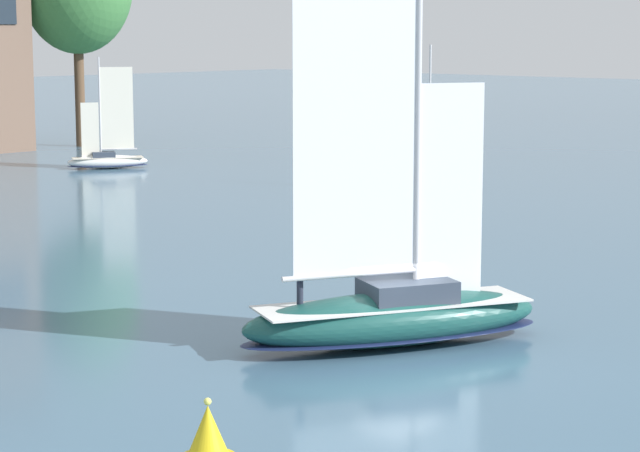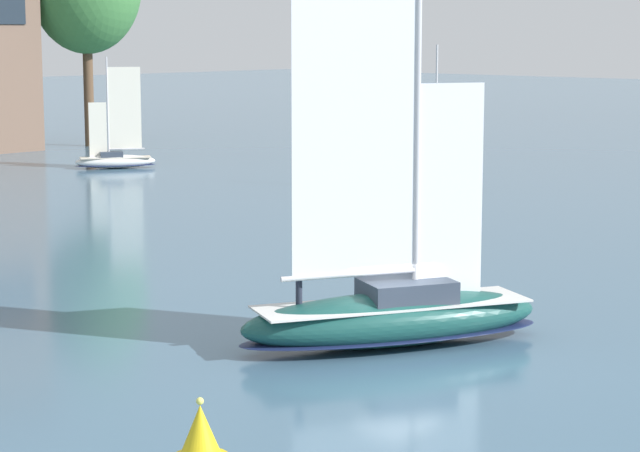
{
  "view_description": "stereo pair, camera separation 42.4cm",
  "coord_description": "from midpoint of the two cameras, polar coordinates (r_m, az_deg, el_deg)",
  "views": [
    {
      "loc": [
        -29.03,
        -23.31,
        9.51
      ],
      "look_at": [
        0.0,
        3.0,
        3.38
      ],
      "focal_mm": 70.0,
      "sensor_mm": 36.0,
      "label": 1
    },
    {
      "loc": [
        -28.74,
        -23.62,
        9.51
      ],
      "look_at": [
        0.0,
        3.0,
        3.38
      ],
      "focal_mm": 70.0,
      "sensor_mm": 36.0,
      "label": 2
    }
  ],
  "objects": [
    {
      "name": "ground_plane",
      "position": [
        38.41,
        3.62,
        -5.46
      ],
      "size": [
        400.0,
        400.0,
        0.0
      ],
      "primitive_type": "plane",
      "color": "#42667F"
    },
    {
      "name": "sailboat_moored_far_slip",
      "position": [
        88.63,
        -9.2,
        3.06
      ],
      "size": [
        5.59,
        4.37,
        7.76
      ],
      "color": "white",
      "rests_on": "ground"
    },
    {
      "name": "sailboat_moored_mid_channel",
      "position": [
        75.8,
        5.12,
        2.1
      ],
      "size": [
        3.21,
        6.58,
        8.73
      ],
      "color": "#232328",
      "rests_on": "ground"
    },
    {
      "name": "sailboat_main",
      "position": [
        38.17,
        3.65,
        -3.91
      ],
      "size": [
        9.92,
        6.86,
        13.4
      ],
      "color": "#194C47",
      "rests_on": "ground"
    }
  ]
}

